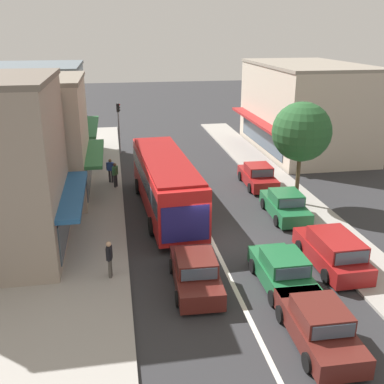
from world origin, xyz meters
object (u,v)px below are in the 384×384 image
(traffic_light_downstreet, at_px, (119,120))
(pedestrian_with_handbag_near, at_px, (111,169))
(sedan_behind_bus_mid, at_px, (319,326))
(parked_sedan_kerb_third, at_px, (258,176))
(parked_wagon_kerb_front, at_px, (333,251))
(parked_sedan_kerb_second, at_px, (285,205))
(sedan_queue_far_back, at_px, (283,272))
(pedestrian_far_walker, at_px, (115,173))
(street_tree_right, at_px, (302,132))
(sedan_adjacent_lane_lead, at_px, (196,273))
(pedestrian_browsing_midblock, at_px, (109,257))
(city_bus, at_px, (165,180))

(traffic_light_downstreet, relative_size, pedestrian_with_handbag_near, 2.58)
(sedan_behind_bus_mid, xyz_separation_m, parked_sedan_kerb_third, (2.90, 15.73, 0.00))
(parked_wagon_kerb_front, relative_size, parked_sedan_kerb_second, 1.06)
(sedan_queue_far_back, relative_size, pedestrian_far_walker, 2.58)
(parked_sedan_kerb_second, distance_m, street_tree_right, 4.30)
(sedan_adjacent_lane_lead, height_order, street_tree_right, street_tree_right)
(parked_sedan_kerb_third, distance_m, pedestrian_browsing_midblock, 14.32)
(parked_wagon_kerb_front, bearing_deg, sedan_queue_far_back, -156.44)
(sedan_adjacent_lane_lead, bearing_deg, pedestrian_far_walker, 103.55)
(sedan_queue_far_back, relative_size, parked_sedan_kerb_third, 0.99)
(sedan_queue_far_back, bearing_deg, sedan_behind_bus_mid, -91.27)
(pedestrian_with_handbag_near, bearing_deg, parked_sedan_kerb_third, -11.50)
(parked_sedan_kerb_second, bearing_deg, parked_sedan_kerb_third, 89.01)
(pedestrian_far_walker, bearing_deg, pedestrian_browsing_midblock, -91.91)
(parked_sedan_kerb_second, bearing_deg, pedestrian_browsing_midblock, -151.82)
(sedan_adjacent_lane_lead, relative_size, parked_sedan_kerb_third, 1.01)
(sedan_adjacent_lane_lead, distance_m, sedan_behind_bus_mid, 5.34)
(sedan_behind_bus_mid, distance_m, parked_sedan_kerb_third, 16.00)
(sedan_adjacent_lane_lead, distance_m, sedan_queue_far_back, 3.56)
(sedan_queue_far_back, height_order, parked_wagon_kerb_front, parked_wagon_kerb_front)
(sedan_queue_far_back, bearing_deg, city_bus, 113.12)
(parked_sedan_kerb_third, distance_m, pedestrian_with_handbag_near, 9.87)
(traffic_light_downstreet, bearing_deg, sedan_queue_far_back, -74.68)
(pedestrian_browsing_midblock, bearing_deg, parked_wagon_kerb_front, -3.16)
(sedan_queue_far_back, xyz_separation_m, pedestrian_far_walker, (-6.56, 13.18, 0.40))
(sedan_adjacent_lane_lead, distance_m, pedestrian_with_handbag_near, 14.02)
(sedan_adjacent_lane_lead, distance_m, parked_wagon_kerb_front, 6.29)
(city_bus, distance_m, sedan_behind_bus_mid, 12.93)
(traffic_light_downstreet, distance_m, street_tree_right, 17.05)
(sedan_adjacent_lane_lead, height_order, traffic_light_downstreet, traffic_light_downstreet)
(sedan_behind_bus_mid, distance_m, pedestrian_with_handbag_near, 18.95)
(city_bus, xyz_separation_m, street_tree_right, (7.80, -0.29, 2.55))
(sedan_queue_far_back, height_order, pedestrian_browsing_midblock, pedestrian_browsing_midblock)
(sedan_adjacent_lane_lead, height_order, pedestrian_browsing_midblock, pedestrian_browsing_midblock)
(city_bus, height_order, pedestrian_browsing_midblock, city_bus)
(city_bus, relative_size, traffic_light_downstreet, 2.61)
(sedan_behind_bus_mid, height_order, street_tree_right, street_tree_right)
(city_bus, height_order, sedan_behind_bus_mid, city_bus)
(traffic_light_downstreet, height_order, pedestrian_browsing_midblock, traffic_light_downstreet)
(city_bus, bearing_deg, sedan_queue_far_back, -66.88)
(city_bus, distance_m, pedestrian_far_walker, 5.26)
(sedan_adjacent_lane_lead, relative_size, pedestrian_far_walker, 2.62)
(sedan_adjacent_lane_lead, distance_m, street_tree_right, 11.61)
(sedan_queue_far_back, distance_m, sedan_behind_bus_mid, 3.54)
(pedestrian_far_walker, bearing_deg, parked_wagon_kerb_front, -52.17)
(city_bus, xyz_separation_m, parked_wagon_kerb_front, (6.50, -7.60, -1.14))
(parked_sedan_kerb_second, relative_size, street_tree_right, 0.69)
(parked_wagon_kerb_front, distance_m, pedestrian_with_handbag_near, 16.13)
(parked_wagon_kerb_front, height_order, pedestrian_browsing_midblock, pedestrian_browsing_midblock)
(city_bus, xyz_separation_m, parked_sedan_kerb_second, (6.49, -1.89, -1.22))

